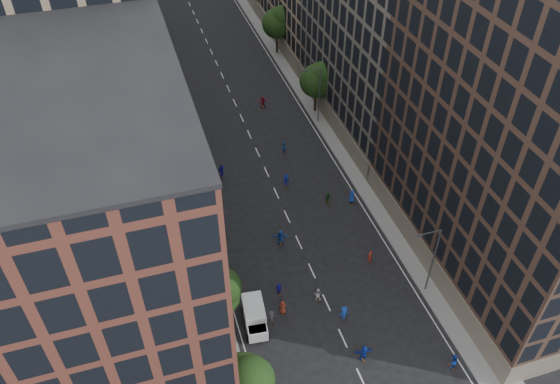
% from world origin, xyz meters
% --- Properties ---
extents(ground, '(240.00, 240.00, 0.00)m').
position_xyz_m(ground, '(0.00, 40.00, 0.00)').
color(ground, black).
rests_on(ground, ground).
extents(sidewalk_left, '(4.00, 105.00, 0.15)m').
position_xyz_m(sidewalk_left, '(-12.00, 47.50, 0.07)').
color(sidewalk_left, slate).
rests_on(sidewalk_left, ground).
extents(sidewalk_right, '(4.00, 105.00, 0.15)m').
position_xyz_m(sidewalk_right, '(12.00, 47.50, 0.07)').
color(sidewalk_right, slate).
rests_on(sidewalk_right, ground).
extents(bldg_left_a, '(14.00, 22.00, 30.00)m').
position_xyz_m(bldg_left_a, '(-19.00, 11.00, 15.00)').
color(bldg_left_a, brown).
rests_on(bldg_left_a, ground).
extents(bldg_left_b, '(14.00, 26.00, 34.00)m').
position_xyz_m(bldg_left_b, '(-19.00, 35.00, 17.00)').
color(bldg_left_b, '#957D61').
rests_on(bldg_left_b, ground).
extents(bldg_left_c, '(14.00, 20.00, 28.00)m').
position_xyz_m(bldg_left_c, '(-19.00, 58.00, 14.00)').
color(bldg_left_c, brown).
rests_on(bldg_left_c, ground).
extents(bldg_right_a, '(14.00, 30.00, 36.00)m').
position_xyz_m(bldg_right_a, '(19.00, 15.00, 18.00)').
color(bldg_right_a, '#422E23').
rests_on(bldg_right_a, ground).
extents(bldg_right_b, '(14.00, 28.00, 33.00)m').
position_xyz_m(bldg_right_b, '(19.00, 44.00, 16.50)').
color(bldg_right_b, '#5D564D').
rests_on(bldg_right_b, ground).
extents(tree_left_0, '(5.20, 5.20, 8.83)m').
position_xyz_m(tree_left_0, '(-11.01, 3.85, 5.96)').
color(tree_left_0, black).
rests_on(tree_left_0, ground).
extents(tree_left_1, '(4.80, 4.80, 8.21)m').
position_xyz_m(tree_left_1, '(-11.02, 13.86, 5.55)').
color(tree_left_1, black).
rests_on(tree_left_1, ground).
extents(tree_left_2, '(5.60, 5.60, 9.45)m').
position_xyz_m(tree_left_2, '(-10.99, 25.83, 6.36)').
color(tree_left_2, black).
rests_on(tree_left_2, ground).
extents(tree_left_3, '(5.00, 5.00, 8.58)m').
position_xyz_m(tree_left_3, '(-11.02, 39.85, 5.82)').
color(tree_left_3, black).
rests_on(tree_left_3, ground).
extents(tree_left_4, '(5.40, 5.40, 9.08)m').
position_xyz_m(tree_left_4, '(-11.00, 55.84, 6.10)').
color(tree_left_4, black).
rests_on(tree_left_4, ground).
extents(tree_left_5, '(4.80, 4.80, 8.33)m').
position_xyz_m(tree_left_5, '(-11.02, 71.86, 5.68)').
color(tree_left_5, black).
rests_on(tree_left_5, ground).
extents(tree_right_a, '(5.00, 5.00, 8.39)m').
position_xyz_m(tree_right_a, '(11.38, 47.85, 5.63)').
color(tree_right_a, black).
rests_on(tree_right_a, ground).
extents(tree_right_b, '(5.20, 5.20, 8.83)m').
position_xyz_m(tree_right_b, '(11.39, 67.85, 5.96)').
color(tree_right_b, black).
rests_on(tree_right_b, ground).
extents(streetlamp_near, '(2.64, 0.22, 9.06)m').
position_xyz_m(streetlamp_near, '(10.37, 12.00, 5.17)').
color(streetlamp_near, '#595B60').
rests_on(streetlamp_near, ground).
extents(streetlamp_far, '(2.64, 0.22, 9.06)m').
position_xyz_m(streetlamp_far, '(10.37, 45.00, 5.17)').
color(streetlamp_far, '#595B60').
rests_on(streetlamp_far, ground).
extents(cargo_van, '(2.59, 4.75, 2.43)m').
position_xyz_m(cargo_van, '(-7.79, 13.14, 1.28)').
color(cargo_van, white).
rests_on(cargo_van, ground).
extents(skater_2, '(1.04, 0.89, 1.84)m').
position_xyz_m(skater_2, '(8.50, 3.10, 0.92)').
color(skater_2, '#163AB3').
rests_on(skater_2, ground).
extents(skater_3, '(1.17, 0.68, 1.80)m').
position_xyz_m(skater_3, '(0.88, 11.10, 0.90)').
color(skater_3, '#153DAE').
rests_on(skater_3, ground).
extents(skater_4, '(0.93, 0.43, 1.55)m').
position_xyz_m(skater_4, '(-4.38, 16.07, 0.78)').
color(skater_4, '#1516B2').
rests_on(skater_4, ground).
extents(skater_5, '(1.81, 0.72, 1.91)m').
position_xyz_m(skater_5, '(0.95, 6.36, 0.95)').
color(skater_5, navy).
rests_on(skater_5, ground).
extents(skater_6, '(0.92, 0.72, 1.67)m').
position_xyz_m(skater_6, '(-4.73, 13.65, 0.84)').
color(skater_6, '#9D311A').
rests_on(skater_6, ground).
extents(skater_7, '(0.64, 0.50, 1.57)m').
position_xyz_m(skater_7, '(6.61, 17.44, 0.78)').
color(skater_7, '#AC251C').
rests_on(skater_7, ground).
extents(skater_8, '(0.98, 0.89, 1.63)m').
position_xyz_m(skater_8, '(-0.79, 14.17, 0.82)').
color(skater_8, silver).
rests_on(skater_8, ground).
extents(skater_9, '(1.07, 0.67, 1.60)m').
position_xyz_m(skater_9, '(-6.15, 12.91, 0.80)').
color(skater_9, '#3B3A3F').
rests_on(skater_9, ground).
extents(skater_10, '(0.94, 0.41, 1.60)m').
position_xyz_m(skater_10, '(5.57, 27.82, 0.80)').
color(skater_10, '#1A591B').
rests_on(skater_10, ground).
extents(skater_11, '(1.88, 0.95, 1.93)m').
position_xyz_m(skater_11, '(-2.09, 22.95, 0.97)').
color(skater_11, '#1447A7').
rests_on(skater_11, ground).
extents(skater_12, '(0.90, 0.64, 1.72)m').
position_xyz_m(skater_12, '(8.50, 27.15, 0.86)').
color(skater_12, '#153FAF').
rests_on(skater_12, ground).
extents(skater_13, '(0.74, 0.62, 1.73)m').
position_xyz_m(skater_13, '(-8.50, 24.79, 0.86)').
color(skater_13, '#13239C').
rests_on(skater_13, ground).
extents(skater_14, '(0.89, 0.74, 1.65)m').
position_xyz_m(skater_14, '(3.44, 39.41, 0.83)').
color(skater_14, blue).
rests_on(skater_14, ground).
extents(skater_15, '(1.15, 0.70, 1.72)m').
position_xyz_m(skater_15, '(1.59, 32.52, 0.86)').
color(skater_15, navy).
rests_on(skater_15, ground).
extents(skater_16, '(1.21, 0.83, 1.91)m').
position_xyz_m(skater_16, '(-5.89, 36.78, 0.96)').
color(skater_16, '#17139F').
rests_on(skater_16, ground).
extents(skater_17, '(1.69, 0.61, 1.79)m').
position_xyz_m(skater_17, '(3.87, 51.40, 0.90)').
color(skater_17, '#AE1D2F').
rests_on(skater_17, ground).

